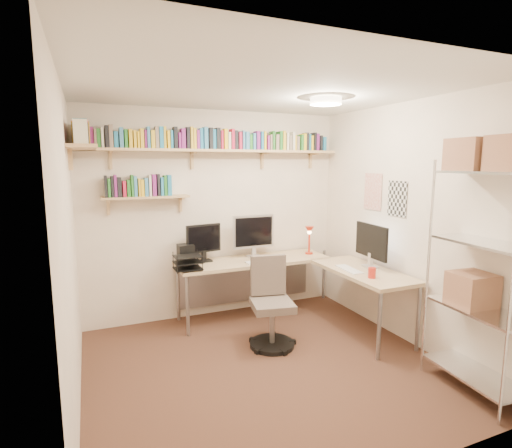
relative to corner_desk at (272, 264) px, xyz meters
The scene contains 6 objects.
ground 1.28m from the corner_desk, 117.39° to the right, with size 3.20×3.20×0.00m, color #452A1D.
room_shell 1.35m from the corner_desk, 117.20° to the right, with size 3.24×3.04×2.52m.
wall_shelves 1.64m from the corner_desk, 158.91° to the left, with size 3.12×1.09×0.80m.
corner_desk is the anchor object (origin of this frame).
office_chair 0.69m from the corner_desk, 115.59° to the right, with size 0.49×0.50×0.92m.
wire_rack 2.29m from the corner_desk, 64.53° to the right, with size 0.47×0.86×2.08m.
Camera 1 is at (-1.45, -3.17, 1.87)m, focal length 28.00 mm.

